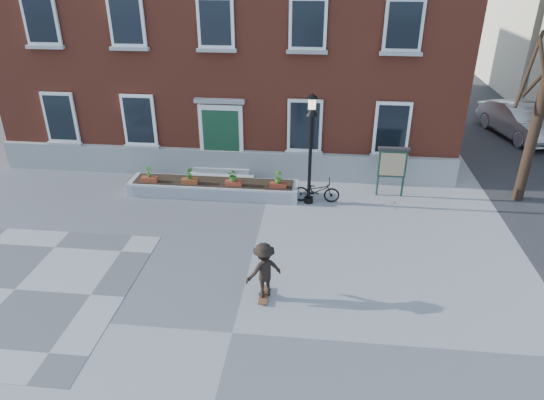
# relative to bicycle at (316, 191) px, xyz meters

# --- Properties ---
(ground) EXTENTS (100.00, 100.00, 0.00)m
(ground) POSITION_rel_bicycle_xyz_m (-1.76, -7.03, -0.43)
(ground) COLOR gray
(ground) RESTS_ON ground
(checker_patch) EXTENTS (6.00, 6.00, 0.01)m
(checker_patch) POSITION_rel_bicycle_xyz_m (-7.76, -6.03, -0.43)
(checker_patch) COLOR #525254
(checker_patch) RESTS_ON ground
(bicycle) EXTENTS (1.65, 0.60, 0.86)m
(bicycle) POSITION_rel_bicycle_xyz_m (0.00, 0.00, 0.00)
(bicycle) COLOR black
(bicycle) RESTS_ON ground
(parked_car) EXTENTS (2.87, 5.16, 1.61)m
(parked_car) POSITION_rel_bicycle_xyz_m (9.48, 8.08, 0.37)
(parked_car) COLOR #B8BBBE
(parked_car) RESTS_ON ground
(planter_assembly) EXTENTS (6.20, 1.12, 1.15)m
(planter_assembly) POSITION_rel_bicycle_xyz_m (-3.75, 0.15, -0.12)
(planter_assembly) COLOR #B5B5B0
(planter_assembly) RESTS_ON ground
(bare_tree) EXTENTS (1.83, 1.83, 6.16)m
(bare_tree) POSITION_rel_bicycle_xyz_m (7.25, 0.98, 2.36)
(bare_tree) COLOR #302015
(bare_tree) RESTS_ON ground
(lamp_post) EXTENTS (0.40, 0.40, 3.93)m
(lamp_post) POSITION_rel_bicycle_xyz_m (-0.27, -0.10, 2.11)
(lamp_post) COLOR black
(lamp_post) RESTS_ON ground
(notice_board) EXTENTS (1.10, 0.16, 1.87)m
(notice_board) POSITION_rel_bicycle_xyz_m (2.64, 0.77, 0.83)
(notice_board) COLOR #183125
(notice_board) RESTS_ON ground
(skateboarder) EXTENTS (1.12, 1.01, 1.58)m
(skateboarder) POSITION_rel_bicycle_xyz_m (-1.18, -5.61, 0.39)
(skateboarder) COLOR brown
(skateboarder) RESTS_ON ground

